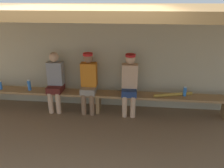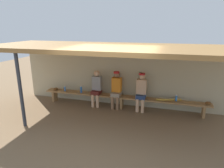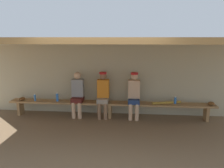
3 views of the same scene
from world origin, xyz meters
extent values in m
plane|color=brown|center=(0.00, 0.00, 0.00)|extent=(24.00, 24.00, 0.00)
cube|color=#B7AD8C|center=(0.00, 2.00, 1.10)|extent=(8.00, 0.20, 2.20)
cube|color=olive|center=(0.00, 0.70, 2.26)|extent=(8.00, 2.80, 0.12)
cylinder|color=#2D333D|center=(-2.49, -0.55, 1.10)|extent=(0.10, 0.10, 2.20)
cube|color=#9E7547|center=(0.00, 1.55, 0.43)|extent=(6.00, 0.36, 0.05)
cube|color=#9E7547|center=(-2.75, 1.55, 0.21)|extent=(0.08, 0.29, 0.41)
cube|color=#9E7547|center=(0.00, 1.55, 0.21)|extent=(0.08, 0.29, 0.41)
cube|color=#9E7547|center=(2.75, 1.55, 0.21)|extent=(0.08, 0.29, 0.41)
cube|color=navy|center=(0.69, 1.53, 0.53)|extent=(0.32, 0.40, 0.14)
cylinder|color=#DBAD84|center=(0.60, 1.37, 0.24)|extent=(0.11, 0.11, 0.48)
cylinder|color=#DBAD84|center=(0.78, 1.37, 0.24)|extent=(0.11, 0.11, 0.48)
cube|color=#DBAD84|center=(0.69, 1.61, 0.86)|extent=(0.34, 0.20, 0.52)
sphere|color=#DBAD84|center=(0.69, 1.61, 1.23)|extent=(0.21, 0.21, 0.21)
cylinder|color=red|center=(0.69, 1.57, 1.32)|extent=(0.21, 0.21, 0.05)
cube|color=#591E19|center=(-0.96, 1.53, 0.53)|extent=(0.32, 0.40, 0.14)
cylinder|color=#DBAD84|center=(-1.05, 1.37, 0.24)|extent=(0.11, 0.11, 0.48)
cylinder|color=#DBAD84|center=(-0.87, 1.37, 0.24)|extent=(0.11, 0.11, 0.48)
cube|color=gray|center=(-0.96, 1.61, 0.86)|extent=(0.34, 0.20, 0.52)
sphere|color=#DBAD84|center=(-0.96, 1.61, 1.23)|extent=(0.21, 0.21, 0.21)
cube|color=gray|center=(-0.20, 1.53, 0.53)|extent=(0.32, 0.40, 0.14)
cylinder|color=#8C6647|center=(-0.29, 1.37, 0.24)|extent=(0.11, 0.11, 0.48)
cylinder|color=#8C6647|center=(-0.11, 1.37, 0.24)|extent=(0.11, 0.11, 0.48)
cube|color=orange|center=(-0.20, 1.61, 0.86)|extent=(0.34, 0.20, 0.52)
sphere|color=#8C6647|center=(-0.20, 1.61, 1.23)|extent=(0.21, 0.21, 0.21)
cylinder|color=red|center=(-0.20, 1.57, 1.32)|extent=(0.21, 0.21, 0.05)
cylinder|color=blue|center=(-1.57, 1.53, 0.57)|extent=(0.07, 0.07, 0.23)
cylinder|color=white|center=(-1.57, 1.53, 0.70)|extent=(0.05, 0.05, 0.02)
cylinder|color=blue|center=(-2.25, 1.51, 0.55)|extent=(0.06, 0.06, 0.18)
cylinder|color=white|center=(-2.25, 1.51, 0.65)|extent=(0.04, 0.04, 0.02)
cylinder|color=blue|center=(1.87, 1.58, 0.56)|extent=(0.07, 0.07, 0.19)
cylinder|color=white|center=(1.87, 1.58, 0.66)|extent=(0.05, 0.05, 0.02)
ellipsoid|color=brown|center=(-2.66, 1.53, 0.51)|extent=(0.20, 0.26, 0.09)
ellipsoid|color=brown|center=(2.85, 1.54, 0.51)|extent=(0.27, 0.29, 0.09)
cylinder|color=#B28C33|center=(1.63, 1.55, 0.49)|extent=(0.85, 0.29, 0.07)
camera|label=1|loc=(0.80, -2.99, 2.45)|focal=36.24mm
camera|label=2|loc=(1.51, -4.99, 2.87)|focal=31.69mm
camera|label=3|loc=(0.57, -4.36, 2.32)|focal=34.04mm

